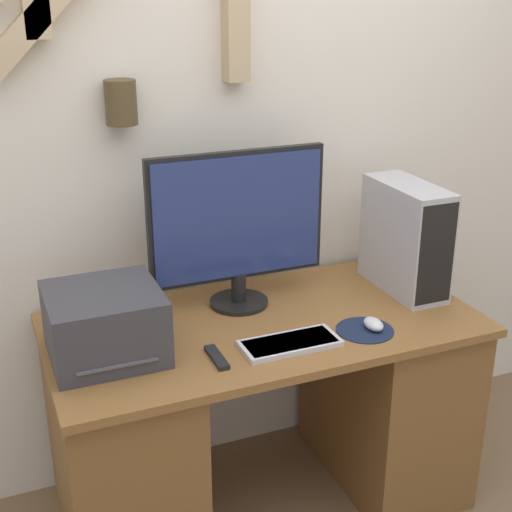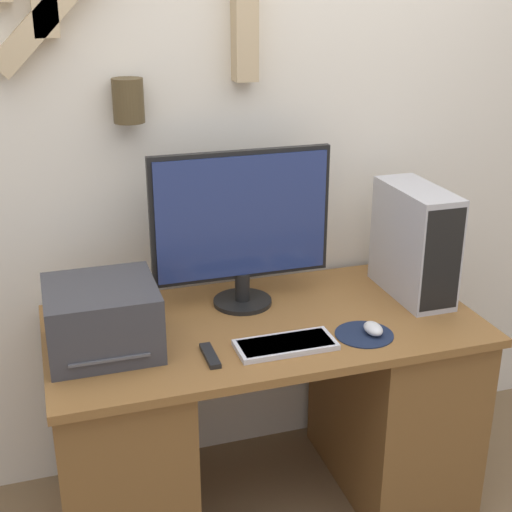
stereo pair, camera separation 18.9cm
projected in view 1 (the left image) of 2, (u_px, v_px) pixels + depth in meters
wall_back at (216, 130)px, 2.63m from camera, size 6.40×0.16×2.83m
desk at (263, 413)px, 2.62m from camera, size 1.49×0.75×0.78m
monitor at (238, 223)px, 2.50m from camera, size 0.65×0.21×0.57m
keyboard at (290, 343)px, 2.31m from camera, size 0.32×0.14×0.02m
mousepad at (365, 330)px, 2.42m from camera, size 0.20×0.20×0.00m
mouse at (373, 324)px, 2.41m from camera, size 0.06×0.09×0.04m
computer_tower at (406, 238)px, 2.67m from camera, size 0.16×0.39×0.41m
printer at (105, 324)px, 2.23m from camera, size 0.35×0.35×0.22m
remote_control at (217, 357)px, 2.23m from camera, size 0.04×0.15×0.02m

